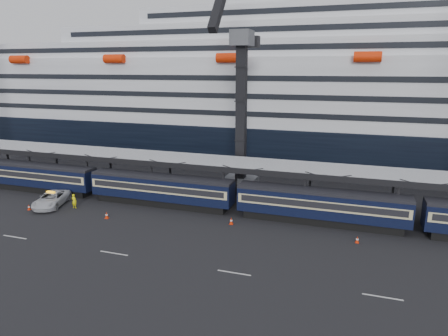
% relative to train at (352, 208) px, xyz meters
% --- Properties ---
extents(ground, '(260.00, 260.00, 0.00)m').
position_rel_train_xyz_m(ground, '(4.65, -10.00, -2.20)').
color(ground, black).
rests_on(ground, ground).
extents(train, '(133.05, 3.00, 4.05)m').
position_rel_train_xyz_m(train, '(0.00, 0.00, 0.00)').
color(train, black).
rests_on(train, ground).
extents(canopy, '(130.00, 6.25, 5.53)m').
position_rel_train_xyz_m(canopy, '(4.65, 4.00, 3.05)').
color(canopy, '#94969C').
rests_on(canopy, ground).
extents(cruise_ship, '(214.09, 28.84, 34.00)m').
position_rel_train_xyz_m(cruise_ship, '(3.57, 35.99, 10.14)').
color(cruise_ship, black).
rests_on(cruise_ship, ground).
extents(crane_dark_near, '(4.50, 17.75, 35.08)m').
position_rel_train_xyz_m(crane_dark_near, '(-15.35, 8.59, 9.73)').
color(crane_dark_near, '#494B50').
rests_on(crane_dark_near, ground).
extents(pickup_truck, '(4.71, 7.01, 1.79)m').
position_rel_train_xyz_m(pickup_truck, '(-36.57, -4.79, -1.31)').
color(pickup_truck, silver).
rests_on(pickup_truck, ground).
extents(worker, '(0.67, 0.44, 1.84)m').
position_rel_train_xyz_m(worker, '(-33.26, -4.57, -1.28)').
color(worker, '#FBF30D').
rests_on(worker, ground).
extents(traffic_cone_a, '(0.36, 0.36, 0.73)m').
position_rel_train_xyz_m(traffic_cone_a, '(-38.22, -6.90, -1.84)').
color(traffic_cone_a, red).
rests_on(traffic_cone_a, ground).
extents(traffic_cone_b, '(0.42, 0.42, 0.84)m').
position_rel_train_xyz_m(traffic_cone_b, '(-27.32, -6.38, -1.79)').
color(traffic_cone_b, red).
rests_on(traffic_cone_b, ground).
extents(traffic_cone_c, '(0.42, 0.42, 0.84)m').
position_rel_train_xyz_m(traffic_cone_c, '(-12.87, -3.50, -1.79)').
color(traffic_cone_c, red).
rests_on(traffic_cone_c, ground).
extents(traffic_cone_d, '(0.36, 0.36, 0.73)m').
position_rel_train_xyz_m(traffic_cone_d, '(0.71, -4.25, -1.84)').
color(traffic_cone_d, red).
rests_on(traffic_cone_d, ground).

